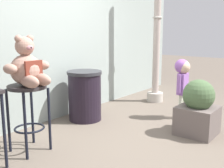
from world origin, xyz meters
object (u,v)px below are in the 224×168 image
Objects in this scene: bar_stool_with_teddy at (28,103)px; child_walking at (182,76)px; lamppost at (156,45)px; planter_with_shrub at (198,109)px; teddy_bear at (27,67)px; trash_bin at (85,95)px.

child_walking reaches higher than bar_stool_with_teddy.
planter_with_shrub is (-1.24, -1.34, -0.78)m from lamppost.
lamppost is at bearing 0.19° from teddy_bear.
bar_stool_with_teddy is at bearing 179.64° from lamppost.
bar_stool_with_teddy reaches higher than trash_bin.
child_walking reaches higher than planter_with_shrub.
teddy_bear is at bearing -90.00° from bar_stool_with_teddy.
bar_stool_with_teddy is 1.30m from trash_bin.
teddy_bear reaches higher than child_walking.
teddy_bear is 0.58× the size of child_walking.
teddy_bear is 0.74× the size of planter_with_shrub.
trash_bin is (-1.01, 1.18, -0.30)m from child_walking.
teddy_bear is at bearing -165.75° from trash_bin.
teddy_bear is 0.72× the size of trash_bin.
trash_bin is at bearing 106.47° from planter_with_shrub.
trash_bin reaches higher than planter_with_shrub.
bar_stool_with_teddy is 0.82× the size of child_walking.
lamppost is at bearing 58.88° from child_walking.
teddy_bear is 2.44m from child_walking.
trash_bin is (1.25, 0.29, -0.18)m from bar_stool_with_teddy.
teddy_bear reaches higher than bar_stool_with_teddy.
bar_stool_with_teddy is at bearing 141.96° from planter_with_shrub.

